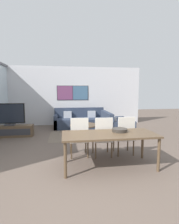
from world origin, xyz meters
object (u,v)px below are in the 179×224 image
object	(u,v)px
television	(9,115)
sofa_main	(80,121)
sofa_side	(115,127)
fruit_bowl	(120,130)
dining_chair_left	(79,136)
dining_chair_centre	(103,135)
coffee_table	(84,127)
dining_table	(109,137)
dining_chair_right	(125,134)
tv_console	(10,131)

from	to	relation	value
television	sofa_main	distance (m)	3.00
sofa_side	fruit_bowl	bearing A→B (deg)	165.36
dining_chair_left	dining_chair_centre	world-z (taller)	same
sofa_main	sofa_side	size ratio (longest dim) A/B	1.68
sofa_side	coffee_table	xyz separation A→B (m)	(-1.16, 0.08, 0.03)
sofa_side	dining_chair_centre	xyz separation A→B (m)	(-0.94, -2.11, 0.26)
sofa_main	sofa_side	bearing A→B (deg)	-53.85
sofa_main	dining_chair_left	distance (m)	3.66
dining_chair_left	dining_chair_centre	bearing A→B (deg)	-6.08
dining_chair_centre	dining_table	bearing A→B (deg)	-90.00
television	dining_chair_left	size ratio (longest dim) A/B	1.06
sofa_side	coffee_table	distance (m)	1.16
dining_chair_centre	fruit_bowl	size ratio (longest dim) A/B	2.97
coffee_table	fruit_bowl	size ratio (longest dim) A/B	3.05
coffee_table	dining_chair_right	world-z (taller)	dining_chair_right
sofa_side	dining_chair_centre	distance (m)	2.32
sofa_side	dining_table	bearing A→B (deg)	160.79
sofa_side	dining_chair_right	xyz separation A→B (m)	(-0.36, -2.06, 0.26)
dining_chair_centre	dining_chair_right	world-z (taller)	same
television	sofa_main	bearing A→B (deg)	26.44
tv_console	dining_table	size ratio (longest dim) A/B	0.81
television	coffee_table	xyz separation A→B (m)	(2.65, -0.19, -0.50)
tv_console	dining_chair_left	distance (m)	3.26
tv_console	fruit_bowl	world-z (taller)	fruit_bowl
sofa_side	dining_chair_left	distance (m)	2.56
dining_table	dining_chair_right	xyz separation A→B (m)	(0.58, 0.65, -0.13)
dining_chair_left	dining_table	bearing A→B (deg)	-48.79
sofa_side	television	bearing A→B (deg)	85.93
television	dining_chair_centre	world-z (taller)	television
coffee_table	dining_chair_left	bearing A→B (deg)	-99.78
television	sofa_main	xyz separation A→B (m)	(2.65, 1.32, -0.53)
coffee_table	dining_table	xyz separation A→B (m)	(0.22, -2.79, 0.36)
tv_console	sofa_main	bearing A→B (deg)	26.46
sofa_side	dining_chair_right	size ratio (longest dim) A/B	1.37
coffee_table	dining_table	distance (m)	2.82
fruit_bowl	dining_chair_centre	bearing A→B (deg)	119.47
dining_table	fruit_bowl	size ratio (longest dim) A/B	5.92
sofa_side	fruit_bowl	xyz separation A→B (m)	(-0.67, -2.58, 0.50)
tv_console	dining_table	bearing A→B (deg)	-46.15
sofa_main	sofa_side	distance (m)	1.96
tv_console	television	world-z (taller)	television
television	dining_table	xyz separation A→B (m)	(2.86, -2.98, -0.13)
sofa_side	dining_chair_left	xyz separation A→B (m)	(-1.53, -2.04, 0.26)
television	dining_chair_right	bearing A→B (deg)	-34.09
television	sofa_main	world-z (taller)	television
sofa_main	dining_chair_left	world-z (taller)	dining_chair_left
dining_table	sofa_side	bearing A→B (deg)	70.79
tv_console	dining_chair_centre	xyz separation A→B (m)	(2.86, -2.37, 0.33)
dining_chair_left	sofa_main	bearing A→B (deg)	84.23
dining_chair_right	fruit_bowl	xyz separation A→B (m)	(-0.31, -0.52, 0.24)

